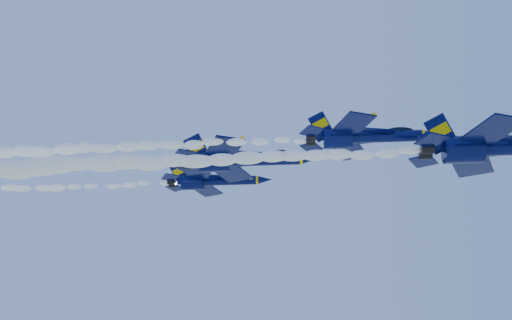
# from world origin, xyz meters

# --- Properties ---
(jet_lead) EXTENTS (19.27, 15.81, 7.16)m
(jet_lead) POSITION_xyz_m (22.38, -9.08, 149.50)
(jet_lead) COLOR #060B3C
(smoke_trail_jet_lead) EXTENTS (51.71, 2.46, 2.21)m
(smoke_trail_jet_lead) POSITION_xyz_m (-11.71, -9.08, 149.01)
(smoke_trail_jet_lead) COLOR white
(jet_second) EXTENTS (15.90, 13.04, 5.91)m
(jet_second) POSITION_xyz_m (8.89, -3.80, 153.81)
(jet_second) COLOR #060B3C
(smoke_trail_jet_second) EXTENTS (51.71, 2.03, 1.82)m
(smoke_trail_jet_second) POSITION_xyz_m (-23.76, -3.80, 153.36)
(smoke_trail_jet_second) COLOR white
(jet_third) EXTENTS (17.96, 14.74, 6.68)m
(jet_third) POSITION_xyz_m (-6.21, 2.51, 154.14)
(jet_third) COLOR #060B3C
(jet_fourth) EXTENTS (15.09, 12.38, 5.61)m
(jet_fourth) POSITION_xyz_m (-11.32, 12.82, 155.58)
(jet_fourth) COLOR #060B3C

